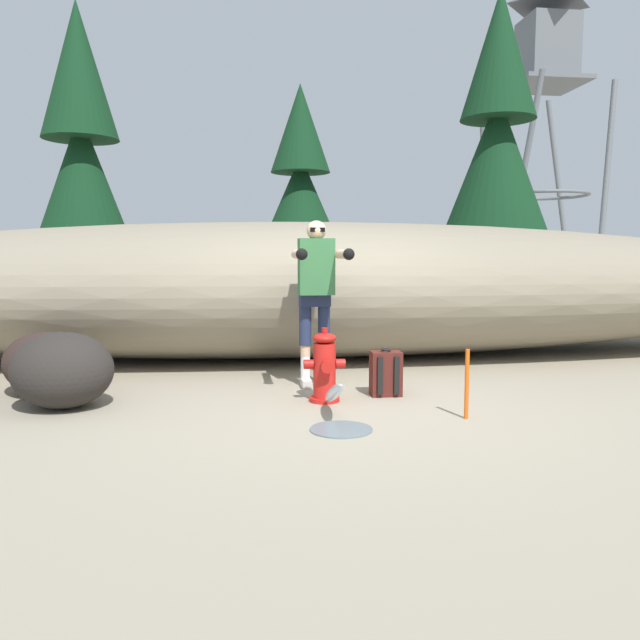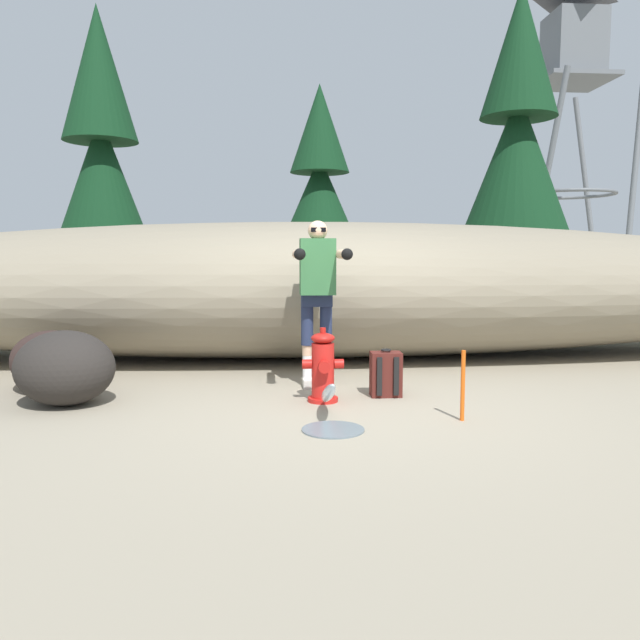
% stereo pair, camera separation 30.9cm
% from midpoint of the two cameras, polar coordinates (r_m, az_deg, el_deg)
% --- Properties ---
extents(ground_plane, '(56.00, 56.00, 0.04)m').
position_cam_midpoint_polar(ground_plane, '(5.81, 1.15, -8.13)').
color(ground_plane, gray).
extents(dirt_embankment, '(15.41, 3.20, 1.83)m').
position_cam_midpoint_polar(dirt_embankment, '(8.63, -1.76, 2.80)').
color(dirt_embankment, gray).
rests_on(dirt_embankment, ground_plane).
extents(fire_hydrant, '(0.39, 0.34, 0.71)m').
position_cam_midpoint_polar(fire_hydrant, '(5.97, -1.07, -4.38)').
color(fire_hydrant, red).
rests_on(fire_hydrant, ground_plane).
extents(hydrant_water_jet, '(0.50, 1.11, 0.41)m').
position_cam_midpoint_polar(hydrant_water_jet, '(5.34, -0.27, -7.46)').
color(hydrant_water_jet, silver).
rests_on(hydrant_water_jet, ground_plane).
extents(utility_worker, '(0.55, 0.98, 1.74)m').
position_cam_midpoint_polar(utility_worker, '(6.48, -1.74, 3.42)').
color(utility_worker, beige).
rests_on(utility_worker, ground_plane).
extents(spare_backpack, '(0.30, 0.29, 0.47)m').
position_cam_midpoint_polar(spare_backpack, '(6.27, 4.57, -4.90)').
color(spare_backpack, '#511E19').
rests_on(spare_backpack, ground_plane).
extents(boulder_large, '(1.08, 1.03, 0.70)m').
position_cam_midpoint_polar(boulder_large, '(6.24, -23.68, -4.21)').
color(boulder_large, '#292623').
rests_on(boulder_large, ground_plane).
extents(boulder_mid, '(1.25, 1.28, 0.62)m').
position_cam_midpoint_polar(boulder_mid, '(6.92, -24.81, -3.59)').
color(boulder_mid, '#30211E').
rests_on(boulder_mid, ground_plane).
extents(pine_tree_far_left, '(2.18, 2.18, 6.09)m').
position_cam_midpoint_polar(pine_tree_far_left, '(13.05, -21.49, 13.15)').
color(pine_tree_far_left, '#47331E').
rests_on(pine_tree_far_left, ground_plane).
extents(pine_tree_left, '(2.21, 2.21, 5.45)m').
position_cam_midpoint_polar(pine_tree_left, '(15.53, -2.36, 11.92)').
color(pine_tree_left, '#47331E').
rests_on(pine_tree_left, ground_plane).
extents(pine_tree_center, '(2.47, 2.47, 6.99)m').
position_cam_midpoint_polar(pine_tree_center, '(14.45, 15.18, 15.32)').
color(pine_tree_center, '#47331E').
rests_on(pine_tree_center, ground_plane).
extents(watchtower, '(3.44, 3.44, 9.27)m').
position_cam_midpoint_polar(watchtower, '(20.82, 19.45, 21.21)').
color(watchtower, slate).
rests_on(watchtower, ground_plane).
extents(survey_stake, '(0.04, 0.04, 0.60)m').
position_cam_midpoint_polar(survey_stake, '(5.46, 11.61, -5.73)').
color(survey_stake, '#E55914').
rests_on(survey_stake, ground_plane).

